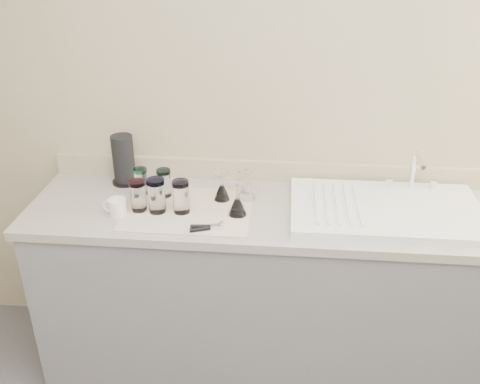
# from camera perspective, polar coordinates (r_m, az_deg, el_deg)

# --- Properties ---
(room_envelope) EXTENTS (3.54, 3.50, 2.52)m
(room_envelope) POSITION_cam_1_polar(r_m,az_deg,el_deg) (1.01, -1.45, -1.71)
(room_envelope) COLOR #4F4F54
(room_envelope) RESTS_ON ground
(counter_unit) EXTENTS (2.06, 0.62, 0.90)m
(counter_unit) POSITION_cam_1_polar(r_m,az_deg,el_deg) (2.62, 1.89, -10.33)
(counter_unit) COLOR slate
(counter_unit) RESTS_ON ground
(sink_unit) EXTENTS (0.82, 0.50, 0.22)m
(sink_unit) POSITION_cam_1_polar(r_m,az_deg,el_deg) (2.40, 15.33, -1.77)
(sink_unit) COLOR white
(sink_unit) RESTS_ON counter_unit
(dish_towel) EXTENTS (0.55, 0.42, 0.01)m
(dish_towel) POSITION_cam_1_polar(r_m,az_deg,el_deg) (2.36, -5.51, -1.91)
(dish_towel) COLOR silver
(dish_towel) RESTS_ON counter_unit
(tumbler_teal) EXTENTS (0.06, 0.06, 0.12)m
(tumbler_teal) POSITION_cam_1_polar(r_m,az_deg,el_deg) (2.49, -10.52, 1.17)
(tumbler_teal) COLOR white
(tumbler_teal) RESTS_ON dish_towel
(tumbler_cyan) EXTENTS (0.07, 0.07, 0.13)m
(tumbler_cyan) POSITION_cam_1_polar(r_m,az_deg,el_deg) (2.45, -8.11, 0.99)
(tumbler_cyan) COLOR white
(tumbler_cyan) RESTS_ON dish_towel
(tumbler_magenta) EXTENTS (0.07, 0.07, 0.14)m
(tumbler_magenta) POSITION_cam_1_polar(r_m,az_deg,el_deg) (2.35, -10.82, -0.36)
(tumbler_magenta) COLOR white
(tumbler_magenta) RESTS_ON dish_towel
(tumbler_blue) EXTENTS (0.08, 0.08, 0.15)m
(tumbler_blue) POSITION_cam_1_polar(r_m,az_deg,el_deg) (2.32, -8.90, -0.35)
(tumbler_blue) COLOR white
(tumbler_blue) RESTS_ON dish_towel
(tumbler_lavender) EXTENTS (0.07, 0.07, 0.15)m
(tumbler_lavender) POSITION_cam_1_polar(r_m,az_deg,el_deg) (2.30, -6.31, -0.48)
(tumbler_lavender) COLOR white
(tumbler_lavender) RESTS_ON dish_towel
(goblet_back_left) EXTENTS (0.07, 0.07, 0.13)m
(goblet_back_left) POSITION_cam_1_polar(r_m,az_deg,el_deg) (2.41, -1.95, 0.19)
(goblet_back_left) COLOR white
(goblet_back_left) RESTS_ON dish_towel
(goblet_back_right) EXTENTS (0.08, 0.08, 0.14)m
(goblet_back_right) POSITION_cam_1_polar(r_m,az_deg,el_deg) (2.41, 0.68, 0.38)
(goblet_back_right) COLOR white
(goblet_back_right) RESTS_ON dish_towel
(goblet_front_right) EXTENTS (0.08, 0.08, 0.14)m
(goblet_front_right) POSITION_cam_1_polar(r_m,az_deg,el_deg) (2.28, -0.27, -1.31)
(goblet_front_right) COLOR white
(goblet_front_right) RESTS_ON dish_towel
(can_opener) EXTENTS (0.14, 0.07, 0.02)m
(can_opener) POSITION_cam_1_polar(r_m,az_deg,el_deg) (2.19, -3.57, -3.79)
(can_opener) COLOR silver
(can_opener) RESTS_ON dish_towel
(white_mug) EXTENTS (0.11, 0.08, 0.08)m
(white_mug) POSITION_cam_1_polar(r_m,az_deg,el_deg) (2.35, -12.97, -1.58)
(white_mug) COLOR white
(white_mug) RESTS_ON counter_unit
(paper_towel_roll) EXTENTS (0.13, 0.13, 0.24)m
(paper_towel_roll) POSITION_cam_1_polar(r_m,az_deg,el_deg) (2.61, -12.31, 3.34)
(paper_towel_roll) COLOR black
(paper_towel_roll) RESTS_ON counter_unit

